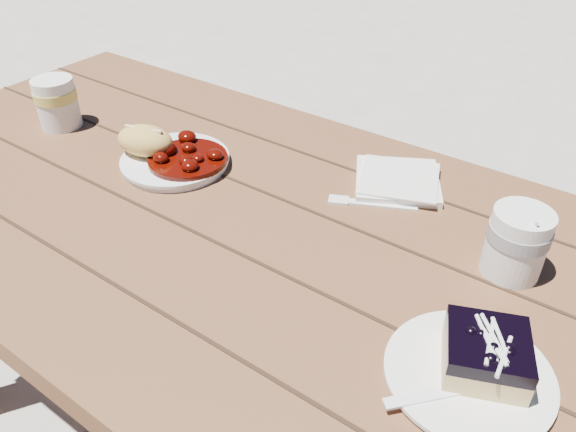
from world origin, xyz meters
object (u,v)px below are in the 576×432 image
Objects in this scene: main_plate at (175,161)px; blueberry_cake at (486,353)px; dessert_plate at (468,375)px; picnic_table at (322,325)px; bread_roll at (145,141)px; second_cup at (57,103)px; coffee_cup at (516,243)px.

main_plate is 1.62× the size of blueberry_cake.
main_plate is 0.67m from dessert_plate.
picnic_table is at bearing -8.46° from main_plate.
dessert_plate reaches higher than picnic_table.
second_cup is (-0.27, -0.00, 0.01)m from bread_roll.
main_plate is at bearing -173.97° from coffee_cup.
picnic_table is 17.71× the size of bread_roll.
second_cup is at bearing -179.44° from bread_roll.
picnic_table is at bearing -2.78° from second_cup.
coffee_cup reaches higher than blueberry_cake.
main_plate is 0.33m from second_cup.
second_cup is at bearing -174.65° from coffee_cup.
dessert_plate is at bearing -146.15° from blueberry_cake.
coffee_cup reaches higher than picnic_table.
main_plate is 1.80× the size of bread_roll.
second_cup is at bearing 150.60° from blueberry_cake.
blueberry_cake is at bearing -9.69° from bread_roll.
bread_roll is at bearing 169.00° from dessert_plate.
second_cup reaches higher than main_plate.
blueberry_cake is 1.18× the size of second_cup.
second_cup is (-0.95, -0.09, 0.00)m from coffee_cup.
main_plate is at bearing 19.98° from bread_roll.
coffee_cup reaches higher than dessert_plate.
blueberry_cake reaches higher than main_plate.
blueberry_cake is (0.66, -0.14, 0.03)m from main_plate.
coffee_cup is (-0.02, 0.22, 0.05)m from dessert_plate.
dessert_plate is 0.98m from second_cup.
main_plate is 1.03× the size of dessert_plate.
main_plate reaches higher than picnic_table.
blueberry_cake is (0.01, 0.01, 0.03)m from dessert_plate.
main_plate is 0.63m from coffee_cup.
blueberry_cake reaches higher than dessert_plate.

